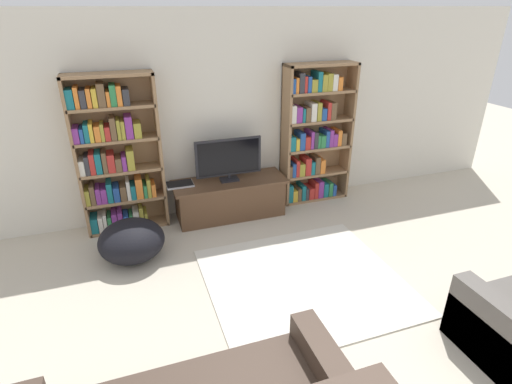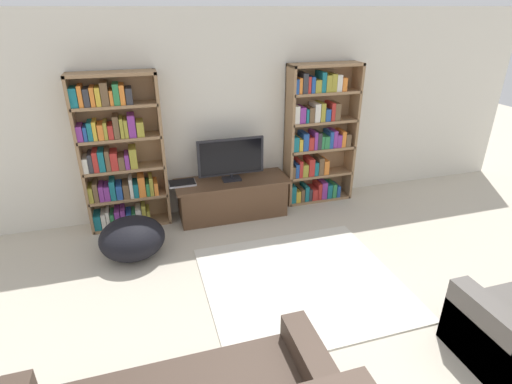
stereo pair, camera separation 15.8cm
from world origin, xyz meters
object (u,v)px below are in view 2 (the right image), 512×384
(laptop, at_px, (182,183))
(tv_stand, at_px, (232,197))
(bookshelf_left, at_px, (119,156))
(television, at_px, (231,158))
(beanbag_ottoman, at_px, (132,238))
(bookshelf_right, at_px, (317,137))

(laptop, bearing_deg, tv_stand, -5.41)
(bookshelf_left, bearing_deg, television, -5.98)
(bookshelf_left, height_order, beanbag_ottoman, bookshelf_left)
(tv_stand, relative_size, laptop, 4.37)
(bookshelf_left, bearing_deg, laptop, -7.06)
(bookshelf_left, xyz_separation_m, beanbag_ottoman, (0.05, -0.78, -0.72))
(bookshelf_left, height_order, television, bookshelf_left)
(television, bearing_deg, bookshelf_right, 6.40)
(bookshelf_right, relative_size, beanbag_ottoman, 2.67)
(bookshelf_right, height_order, television, bookshelf_right)
(tv_stand, distance_m, beanbag_ottoman, 1.46)
(bookshelf_right, xyz_separation_m, tv_stand, (-1.27, -0.15, -0.69))
(bookshelf_right, relative_size, laptop, 5.64)
(tv_stand, distance_m, laptop, 0.70)
(bookshelf_right, distance_m, beanbag_ottoman, 2.80)
(tv_stand, height_order, television, television)
(bookshelf_left, bearing_deg, tv_stand, -6.28)
(laptop, bearing_deg, bookshelf_right, 2.66)
(beanbag_ottoman, bearing_deg, laptop, 45.56)
(tv_stand, bearing_deg, beanbag_ottoman, -154.60)
(tv_stand, bearing_deg, bookshelf_left, 173.72)
(bookshelf_right, bearing_deg, laptop, -177.34)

